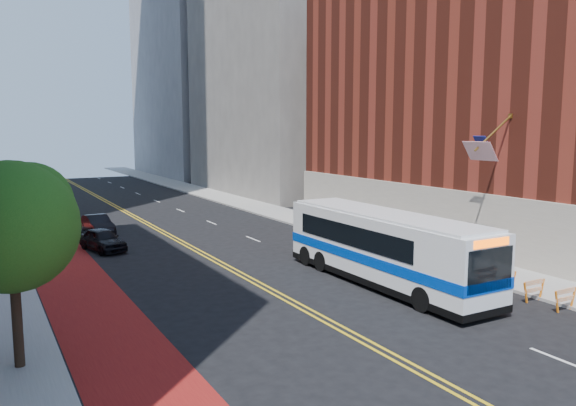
# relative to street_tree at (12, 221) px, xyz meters

# --- Properties ---
(ground) EXTENTS (160.00, 160.00, 0.00)m
(ground) POSITION_rel_street_tree_xyz_m (11.24, -6.04, -4.91)
(ground) COLOR black
(ground) RESTS_ON ground
(sidewalk_right) EXTENTS (4.00, 140.00, 0.15)m
(sidewalk_right) POSITION_rel_street_tree_xyz_m (23.24, 23.96, -4.84)
(sidewalk_right) COLOR gray
(sidewalk_right) RESTS_ON ground
(bus_lane_paint) EXTENTS (3.60, 140.00, 0.01)m
(bus_lane_paint) POSITION_rel_street_tree_xyz_m (3.14, 23.96, -4.91)
(bus_lane_paint) COLOR maroon
(bus_lane_paint) RESTS_ON ground
(center_line_inner) EXTENTS (0.14, 140.00, 0.01)m
(center_line_inner) POSITION_rel_street_tree_xyz_m (11.06, 23.96, -4.91)
(center_line_inner) COLOR gold
(center_line_inner) RESTS_ON ground
(center_line_outer) EXTENTS (0.14, 140.00, 0.01)m
(center_line_outer) POSITION_rel_street_tree_xyz_m (11.42, 23.96, -4.91)
(center_line_outer) COLOR gold
(center_line_outer) RESTS_ON ground
(lane_dashes) EXTENTS (0.14, 98.20, 0.01)m
(lane_dashes) POSITION_rel_street_tree_xyz_m (16.04, 31.96, -4.90)
(lane_dashes) COLOR silver
(lane_dashes) RESTS_ON ground
(brick_building) EXTENTS (18.73, 36.00, 22.00)m
(brick_building) POSITION_rel_street_tree_xyz_m (33.18, 5.96, 6.05)
(brick_building) COLOR maroon
(brick_building) RESTS_ON ground
(midrise_right_near) EXTENTS (18.00, 26.00, 40.00)m
(midrise_right_near) POSITION_rel_street_tree_xyz_m (34.24, 41.96, 15.09)
(midrise_right_near) COLOR slate
(midrise_right_near) RESTS_ON ground
(midrise_right_far) EXTENTS (20.00, 28.00, 55.00)m
(midrise_right_far) POSITION_rel_street_tree_xyz_m (35.24, 71.96, 22.59)
(midrise_right_far) COLOR gray
(midrise_right_far) RESTS_ON ground
(construction_barriers) EXTENTS (1.42, 10.91, 1.00)m
(construction_barriers) POSITION_rel_street_tree_xyz_m (20.84, -2.62, -4.24)
(construction_barriers) COLOR orange
(construction_barriers) RESTS_ON ground
(street_tree) EXTENTS (4.20, 4.20, 6.70)m
(street_tree) POSITION_rel_street_tree_xyz_m (0.00, 0.00, 0.00)
(street_tree) COLOR black
(street_tree) RESTS_ON sidewalk_left
(transit_bus) EXTENTS (2.98, 13.30, 3.65)m
(transit_bus) POSITION_rel_street_tree_xyz_m (16.74, 2.39, -3.00)
(transit_bus) COLOR white
(transit_bus) RESTS_ON ground
(car_a) EXTENTS (2.68, 4.54, 1.45)m
(car_a) POSITION_rel_street_tree_xyz_m (5.95, 17.25, -4.19)
(car_a) COLOR black
(car_a) RESTS_ON ground
(car_b) EXTENTS (1.91, 4.43, 1.42)m
(car_b) POSITION_rel_street_tree_xyz_m (6.78, 23.34, -4.20)
(car_b) COLOR black
(car_b) RESTS_ON ground
(car_c) EXTENTS (3.06, 4.76, 1.28)m
(car_c) POSITION_rel_street_tree_xyz_m (1.96, 35.56, -4.27)
(car_c) COLOR black
(car_c) RESTS_ON ground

